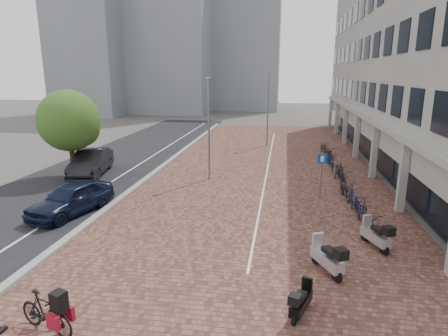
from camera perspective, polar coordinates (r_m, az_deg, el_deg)
ground at (r=15.95m, az=-3.41°, el=-9.78°), size 140.00×140.00×0.00m
plaza_brick at (r=27.04m, az=6.18°, el=0.26°), size 14.50×42.00×0.04m
street_asphalt at (r=29.64m, az=-15.57°, el=1.04°), size 8.00×50.00×0.03m
curb at (r=28.24m, az=-8.35°, el=0.92°), size 0.35×42.00×0.14m
lane_line at (r=28.87m, az=-11.96°, el=0.95°), size 0.12×44.00×0.00m
parking_line at (r=27.03m, az=6.60°, el=0.30°), size 0.10×30.00×0.00m
office_building at (r=31.83m, az=28.02°, el=16.14°), size 8.40×40.00×15.00m
bg_towers at (r=65.98m, az=-6.95°, el=20.59°), size 33.00×23.00×32.00m
car_navy at (r=19.19m, az=-21.94°, el=-4.25°), size 2.93×4.70×1.49m
car_dark at (r=26.01m, az=-19.31°, el=0.80°), size 2.67×5.20×1.63m
hero_bike at (r=11.23m, az=-25.16°, el=-18.96°), size 1.91×1.07×1.30m
scooter_front at (r=15.54m, az=21.78°, el=-9.19°), size 1.14×1.75×1.15m
scooter_mid at (r=11.10m, az=11.50°, el=-18.87°), size 0.88×1.43×0.94m
scooter_back at (r=13.25m, az=15.19°, el=-12.66°), size 1.28×1.80×1.20m
parking_sign at (r=20.27m, az=14.42°, el=-0.14°), size 0.50×0.16×2.42m
lamp_near at (r=23.00m, az=-2.29°, el=5.66°), size 0.12×0.12×6.14m
lamp_far at (r=34.26m, az=6.57°, el=8.64°), size 0.12×0.12×6.45m
street_tree at (r=25.38m, az=-21.93°, el=6.38°), size 3.76×3.76×5.47m
bike_row at (r=24.28m, az=16.85°, el=-0.64°), size 1.18×18.12×1.05m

